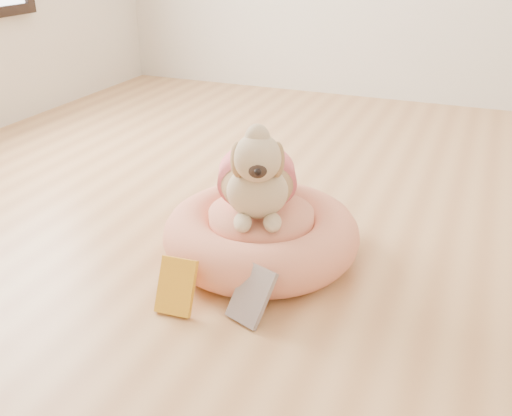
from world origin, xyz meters
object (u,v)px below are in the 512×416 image
at_px(pet_bed, 261,234).
at_px(book_yellow, 176,286).
at_px(dog, 257,161).
at_px(book_white, 251,295).

height_order(pet_bed, book_yellow, pet_bed).
relative_size(dog, book_yellow, 2.79).
distance_m(dog, book_yellow, 0.52).
bearing_deg(book_yellow, pet_bed, 69.72).
bearing_deg(book_white, pet_bed, 127.64).
xyz_separation_m(pet_bed, dog, (-0.02, 0.01, 0.28)).
bearing_deg(pet_bed, book_white, -72.69).
height_order(pet_bed, book_white, pet_bed).
relative_size(book_yellow, book_white, 0.97).
bearing_deg(pet_bed, book_yellow, -106.30).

